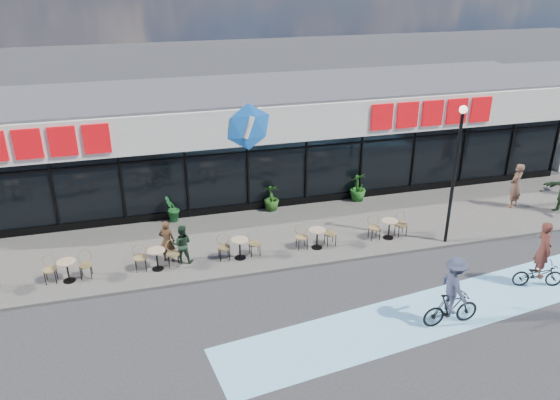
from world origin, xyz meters
name	(u,v)px	position (x,y,z in m)	size (l,w,h in m)	color
ground	(297,304)	(0.00, 0.00, 0.00)	(120.00, 120.00, 0.00)	#28282B
sidewalk	(263,237)	(0.00, 4.50, 0.05)	(44.00, 5.00, 0.10)	#59554F
bike_lane	(437,312)	(4.00, -1.50, 0.01)	(14.00, 2.20, 0.01)	#7FC9F0
building	(234,139)	(0.00, 9.93, 2.34)	(30.60, 6.57, 4.75)	black
lamp_post	(456,164)	(6.51, 2.30, 3.18)	(0.28, 0.28, 5.18)	black
bistro_set_2	(68,268)	(-6.89, 3.20, 0.56)	(1.54, 0.62, 0.90)	tan
bistro_set_3	(157,256)	(-4.02, 3.20, 0.56)	(1.54, 0.62, 0.90)	tan
bistro_set_4	(239,245)	(-1.16, 3.20, 0.56)	(1.54, 0.62, 0.90)	tan
bistro_set_5	(316,235)	(1.70, 3.20, 0.56)	(1.54, 0.62, 0.90)	tan
bistro_set_6	(388,226)	(4.56, 3.20, 0.56)	(1.54, 0.62, 0.90)	tan
potted_plant_left	(172,209)	(-3.19, 6.68, 0.66)	(0.61, 0.49, 1.12)	#175220
potted_plant_mid	(271,197)	(0.92, 6.74, 0.66)	(0.63, 0.63, 1.13)	#245017
potted_plant_right	(358,187)	(4.80, 6.72, 0.73)	(0.70, 0.70, 1.25)	#1E5819
patron_left	(167,241)	(-3.62, 3.59, 0.87)	(0.56, 0.37, 1.54)	#402917
patron_right	(182,244)	(-3.13, 3.36, 0.80)	(0.68, 0.53, 1.41)	black
pedestrian_c	(516,186)	(10.92, 4.33, 1.07)	(0.71, 0.47, 1.94)	brown
cyclist_a	(453,295)	(4.01, -2.12, 1.00)	(1.76, 1.14, 2.21)	black
cyclist_b	(540,264)	(7.85, -1.06, 0.82)	(1.72, 0.98, 2.31)	black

